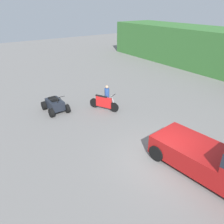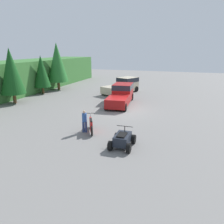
{
  "view_description": "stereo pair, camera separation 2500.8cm",
  "coord_description": "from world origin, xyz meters",
  "views": [
    {
      "loc": [
        5.41,
        -6.7,
        6.62
      ],
      "look_at": [
        -3.9,
        -0.31,
        0.95
      ],
      "focal_mm": 35.0,
      "sensor_mm": 36.0,
      "label": 1
    },
    {
      "loc": [
        -19.56,
        -5.67,
        5.76
      ],
      "look_at": [
        -3.9,
        -0.31,
        0.95
      ],
      "focal_mm": 35.0,
      "sensor_mm": 36.0,
      "label": 2
    }
  ],
  "objects": [
    {
      "name": "ground_plane",
      "position": [
        0.0,
        0.0,
        0.0
      ],
      "size": [
        80.0,
        80.0,
        0.0
      ],
      "primitive_type": "plane",
      "color": "slate"
    },
    {
      "name": "tree_mid_right",
      "position": [
        7.93,
        11.97,
        3.89
      ],
      "size": [
        2.91,
        2.91,
        6.62
      ],
      "color": "brown",
      "rests_on": "ground_plane"
    },
    {
      "name": "quad_atv",
      "position": [
        -7.79,
        -2.31,
        0.45
      ],
      "size": [
        1.96,
        1.36,
        1.16
      ],
      "rotation": [
        0.0,
        0.0,
        0.02
      ],
      "color": "black",
      "rests_on": "ground_plane"
    },
    {
      "name": "pickup_truck_second",
      "position": [
        8.65,
        2.36,
        1.04
      ],
      "size": [
        5.87,
        4.12,
        1.99
      ],
      "rotation": [
        0.0,
        0.0,
        -0.43
      ],
      "color": "beige",
      "rests_on": "ground_plane"
    },
    {
      "name": "pickup_truck_red",
      "position": [
        2.85,
        0.92,
        1.04
      ],
      "size": [
        6.11,
        2.72,
        1.99
      ],
      "rotation": [
        0.0,
        0.0,
        0.11
      ],
      "color": "maroon",
      "rests_on": "ground_plane"
    },
    {
      "name": "tree_left",
      "position": [
        -0.87,
        12.04,
        3.46
      ],
      "size": [
        2.59,
        2.59,
        5.89
      ],
      "color": "brown",
      "rests_on": "ground_plane"
    },
    {
      "name": "tree_mid_left",
      "position": [
        4.69,
        12.35,
        2.92
      ],
      "size": [
        2.19,
        2.19,
        4.97
      ],
      "color": "brown",
      "rests_on": "ground_plane"
    },
    {
      "name": "dirt_bike",
      "position": [
        -6.11,
        0.52,
        0.49
      ],
      "size": [
        2.01,
        1.17,
        1.19
      ],
      "rotation": [
        0.0,
        0.0,
        0.49
      ],
      "color": "black",
      "rests_on": "ground_plane"
    },
    {
      "name": "rider_person",
      "position": [
        -6.32,
        0.92,
        0.87
      ],
      "size": [
        0.43,
        0.43,
        1.61
      ],
      "rotation": [
        0.0,
        0.0,
        0.36
      ],
      "color": "navy",
      "rests_on": "ground_plane"
    }
  ]
}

